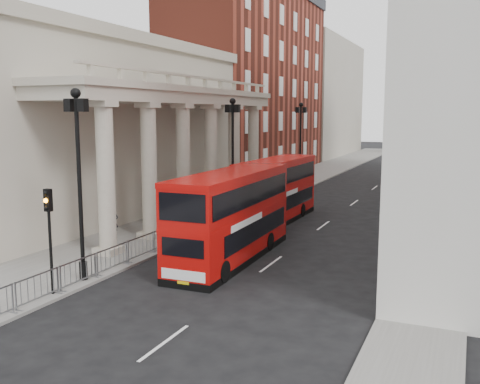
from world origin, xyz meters
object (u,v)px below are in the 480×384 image
(lamp_post_mid, at_px, (233,149))
(lamp_post_north, at_px, (300,139))
(bus_near, at_px, (232,214))
(lamp_post_south, at_px, (79,171))
(pedestrian_b, at_px, (193,203))
(traffic_light, at_px, (49,222))
(pedestrian_c, at_px, (166,209))
(bus_far, at_px, (277,189))
(monument_column, at_px, (426,67))
(pedestrian_a, at_px, (113,222))

(lamp_post_mid, relative_size, lamp_post_north, 1.00)
(bus_near, bearing_deg, lamp_post_south, -127.84)
(lamp_post_south, relative_size, pedestrian_b, 5.03)
(traffic_light, height_order, pedestrian_c, traffic_light)
(lamp_post_north, bearing_deg, pedestrian_c, -99.40)
(lamp_post_south, height_order, lamp_post_mid, same)
(lamp_post_north, bearing_deg, lamp_post_mid, -90.00)
(traffic_light, distance_m, pedestrian_c, 14.83)
(bus_far, bearing_deg, pedestrian_b, -172.48)
(pedestrian_b, bearing_deg, monument_column, -129.51)
(lamp_post_south, height_order, traffic_light, lamp_post_south)
(monument_column, distance_m, pedestrian_b, 74.69)
(lamp_post_south, xyz_separation_m, pedestrian_b, (-2.95, 15.46, -3.96))
(traffic_light, bearing_deg, bus_far, 80.25)
(lamp_post_mid, bearing_deg, lamp_post_south, -90.00)
(monument_column, bearing_deg, lamp_post_south, -94.29)
(pedestrian_a, relative_size, pedestrian_b, 1.04)
(traffic_light, height_order, bus_near, bus_near)
(monument_column, bearing_deg, bus_near, -91.49)
(monument_column, distance_m, pedestrian_a, 82.59)
(traffic_light, xyz_separation_m, bus_far, (3.13, 18.19, -0.86))
(lamp_post_north, xyz_separation_m, bus_near, (4.47, -26.01, -2.56))
(bus_near, height_order, pedestrian_c, bus_near)
(monument_column, bearing_deg, lamp_post_north, -96.72)
(monument_column, xyz_separation_m, pedestrian_b, (-9.55, -72.54, -15.04))
(pedestrian_a, bearing_deg, monument_column, 54.05)
(lamp_post_north, height_order, bus_near, lamp_post_north)
(lamp_post_south, relative_size, bus_near, 0.80)
(bus_near, bearing_deg, pedestrian_c, 139.80)
(pedestrian_a, bearing_deg, bus_near, -38.41)
(monument_column, xyz_separation_m, bus_far, (-3.37, -71.83, -13.74))
(pedestrian_c, bearing_deg, bus_far, 29.29)
(monument_column, relative_size, lamp_post_mid, 6.51)
(lamp_post_north, height_order, pedestrian_b, lamp_post_north)
(lamp_post_north, relative_size, pedestrian_b, 5.03)
(lamp_post_north, xyz_separation_m, bus_far, (3.23, -15.83, -2.67))
(bus_far, distance_m, pedestrian_b, 6.35)
(pedestrian_a, bearing_deg, pedestrian_b, 54.13)
(bus_far, relative_size, pedestrian_a, 5.83)
(lamp_post_south, bearing_deg, lamp_post_north, 90.00)
(traffic_light, xyz_separation_m, pedestrian_a, (-4.08, 9.49, -2.13))
(lamp_post_mid, distance_m, pedestrian_b, 4.97)
(monument_column, distance_m, lamp_post_north, 57.46)
(lamp_post_mid, height_order, lamp_post_north, same)
(lamp_post_north, bearing_deg, traffic_light, -89.83)
(lamp_post_mid, xyz_separation_m, pedestrian_a, (-3.98, -8.53, -3.93))
(pedestrian_b, relative_size, pedestrian_c, 0.93)
(lamp_post_mid, xyz_separation_m, lamp_post_north, (0.00, 16.00, 0.00))
(traffic_light, bearing_deg, lamp_post_south, 92.84)
(bus_near, relative_size, bus_far, 1.05)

